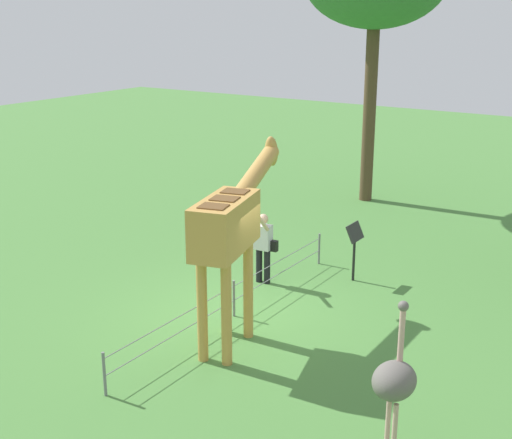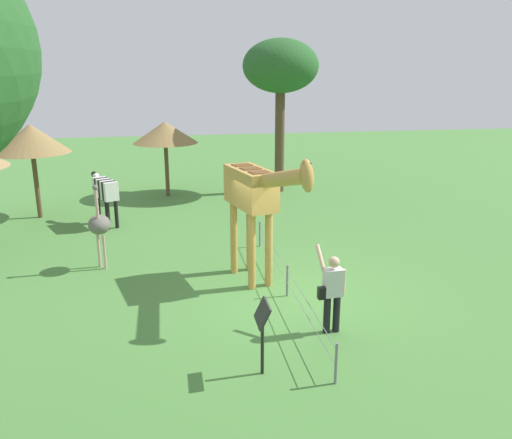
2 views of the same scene
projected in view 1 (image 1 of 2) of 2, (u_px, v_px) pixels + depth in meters
The scene contains 6 objects.
ground_plane at pixel (237, 317), 13.60m from camera, with size 60.00×60.00×0.00m, color #4C843D.
giraffe at pixel (231, 226), 12.00m from camera, with size 3.67×1.39×3.42m.
visitor at pixel (263, 244), 15.04m from camera, with size 0.65×0.58×1.69m.
ostrich at pixel (394, 381), 8.99m from camera, with size 0.70×0.56×2.25m.
info_sign at pixel (355, 240), 15.16m from camera, with size 0.56×0.21×1.32m.
wire_fence at pixel (234, 297), 13.52m from camera, with size 7.05×0.05×0.75m.
Camera 1 is at (-10.18, -7.17, 5.82)m, focal length 48.50 mm.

